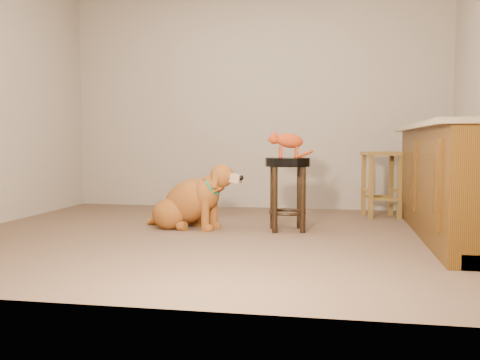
% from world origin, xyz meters
% --- Properties ---
extents(floor, '(4.50, 4.00, 0.01)m').
position_xyz_m(floor, '(0.00, 0.00, 0.00)').
color(floor, brown).
rests_on(floor, ground).
extents(room_shell, '(4.54, 4.04, 2.62)m').
position_xyz_m(room_shell, '(0.00, 0.00, 1.68)').
color(room_shell, '#9F9280').
rests_on(room_shell, ground).
extents(cabinet_run, '(0.70, 2.56, 0.94)m').
position_xyz_m(cabinet_run, '(1.94, 0.30, 0.44)').
color(cabinet_run, '#4E2F0E').
rests_on(cabinet_run, ground).
extents(padded_stool, '(0.40, 0.40, 0.65)m').
position_xyz_m(padded_stool, '(0.54, 0.36, 0.46)').
color(padded_stool, black).
rests_on(padded_stool, ground).
extents(wood_stool, '(0.44, 0.44, 0.69)m').
position_xyz_m(wood_stool, '(1.43, 1.41, 0.36)').
color(wood_stool, brown).
rests_on(wood_stool, ground).
extents(golden_retriever, '(0.97, 0.56, 0.64)m').
position_xyz_m(golden_retriever, '(-0.35, 0.33, 0.24)').
color(golden_retriever, brown).
rests_on(golden_retriever, ground).
extents(tabby_kitten, '(0.40, 0.21, 0.26)m').
position_xyz_m(tabby_kitten, '(0.53, 0.36, 0.80)').
color(tabby_kitten, '#A03110').
rests_on(tabby_kitten, padded_stool).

